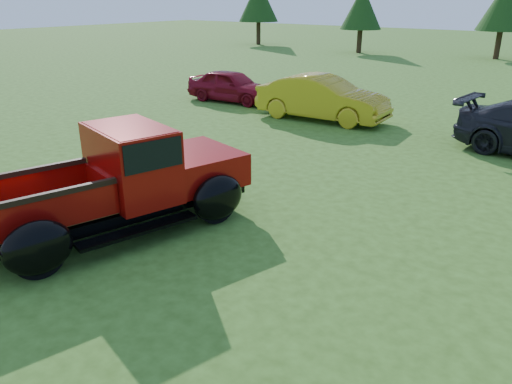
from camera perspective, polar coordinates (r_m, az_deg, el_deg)
name	(u,v)px	position (r m, az deg, el deg)	size (l,w,h in m)	color
ground	(229,243)	(8.54, -3.12, -5.86)	(120.00, 120.00, 0.00)	#315017
tree_far_west	(258,1)	(44.77, 0.28, 21.01)	(3.33, 3.33, 5.20)	#332114
tree_west	(362,8)	(38.67, 12.00, 19.89)	(2.94, 2.94, 4.60)	#332114
tree_mid_left	(505,5)	(37.60, 26.55, 18.60)	(3.20, 3.20, 5.00)	#332114
pickup_truck	(133,179)	(9.19, -13.83, 1.47)	(3.31, 5.23, 1.83)	black
show_car_red	(232,86)	(20.11, -2.81, 12.04)	(1.46, 3.62, 1.23)	maroon
show_car_yellow	(322,98)	(17.13, 7.60, 10.60)	(1.55, 4.44, 1.46)	#B69C18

